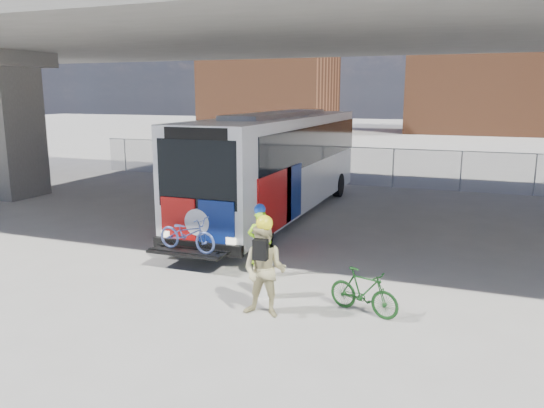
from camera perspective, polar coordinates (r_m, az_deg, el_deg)
The scene contains 9 objects.
ground at distance 14.40m, azimuth 1.71°, elevation -5.71°, with size 160.00×160.00×0.00m, color #9E9991.
bus at distance 18.98m, azimuth 0.77°, elevation 5.08°, with size 2.67×12.96×3.69m.
overpass at distance 17.70m, azimuth 6.39°, elevation 18.92°, with size 40.00×16.00×7.95m.
chainlink_fence at distance 25.54m, azimuth 10.72°, elevation 5.06°, with size 30.00×0.06×30.00m.
brick_buildings at distance 61.29m, azimuth 18.37°, elevation 12.24°, with size 54.00×22.00×12.00m.
bollard at distance 11.47m, azimuth -0.65°, elevation -7.08°, with size 0.30×0.30×1.16m.
cyclist_hivis at distance 12.76m, azimuth -1.30°, elevation -4.01°, with size 0.70×0.61×1.78m.
cyclist_tan at distance 10.43m, azimuth -0.81°, elevation -7.02°, with size 0.93×0.73×2.05m.
bike_parked at distance 10.85m, azimuth 9.83°, elevation -9.28°, with size 0.43×1.53×0.92m, color #133C14.
Camera 1 is at (4.52, -12.97, 4.33)m, focal length 35.00 mm.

